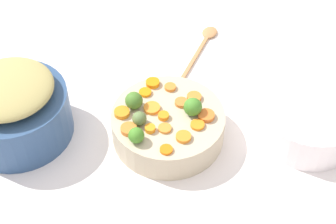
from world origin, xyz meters
name	(u,v)px	position (x,y,z in m)	size (l,w,h in m)	color
tabletop	(185,138)	(0.00, 0.00, 0.01)	(2.40, 2.40, 0.02)	white
serving_bowl_carrots	(168,126)	(-0.04, -0.02, 0.06)	(0.27, 0.27, 0.08)	#C0B092
metal_pot	(15,115)	(-0.38, -0.14, 0.08)	(0.26, 0.26, 0.12)	#2E4B76
stuffing_mound	(7,88)	(-0.38, -0.14, 0.17)	(0.21, 0.21, 0.05)	tan
carrot_slice_0	(170,87)	(-0.07, 0.07, 0.10)	(0.03, 0.03, 0.01)	orange
carrot_slice_1	(206,116)	(0.05, 0.01, 0.10)	(0.04, 0.04, 0.01)	orange
carrot_slice_2	(150,129)	(-0.06, -0.08, 0.10)	(0.02, 0.02, 0.01)	orange
carrot_slice_3	(163,116)	(-0.04, -0.03, 0.10)	(0.03, 0.03, 0.01)	orange
carrot_slice_4	(165,128)	(-0.03, -0.06, 0.10)	(0.03, 0.03, 0.01)	orange
carrot_slice_5	(129,129)	(-0.10, -0.10, 0.10)	(0.04, 0.04, 0.01)	orange
carrot_slice_6	(153,83)	(-0.11, 0.06, 0.10)	(0.03, 0.03, 0.01)	orange
carrot_slice_7	(145,92)	(-0.12, 0.03, 0.10)	(0.03, 0.03, 0.01)	orange
carrot_slice_8	(183,137)	(0.02, -0.07, 0.10)	(0.03, 0.03, 0.01)	orange
carrot_slice_9	(195,97)	(0.00, 0.06, 0.10)	(0.04, 0.04, 0.01)	orange
carrot_slice_10	(197,125)	(0.04, -0.02, 0.10)	(0.03, 0.03, 0.01)	orange
carrot_slice_11	(152,108)	(-0.08, -0.01, 0.10)	(0.04, 0.04, 0.01)	orange
carrot_slice_12	(181,102)	(-0.02, 0.03, 0.10)	(0.03, 0.03, 0.01)	orange
carrot_slice_13	(166,150)	(0.00, -0.12, 0.10)	(0.03, 0.03, 0.01)	orange
carrot_slice_14	(122,113)	(-0.14, -0.06, 0.10)	(0.04, 0.04, 0.01)	orange
brussels_sprout_0	(134,101)	(-0.12, -0.02, 0.12)	(0.04, 0.04, 0.04)	#457428
brussels_sprout_1	(193,107)	(0.01, 0.01, 0.12)	(0.04, 0.04, 0.04)	#438329
brussels_sprout_2	(139,119)	(-0.09, -0.07, 0.11)	(0.03, 0.03, 0.03)	#5A733D
brussels_sprout_3	(136,135)	(-0.07, -0.12, 0.11)	(0.04, 0.04, 0.04)	#438325
wooden_spoon	(203,44)	(-0.08, 0.35, 0.03)	(0.04, 0.29, 0.01)	#BB814D
casserole_dish	(309,121)	(0.27, 0.12, 0.07)	(0.24, 0.24, 0.09)	white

